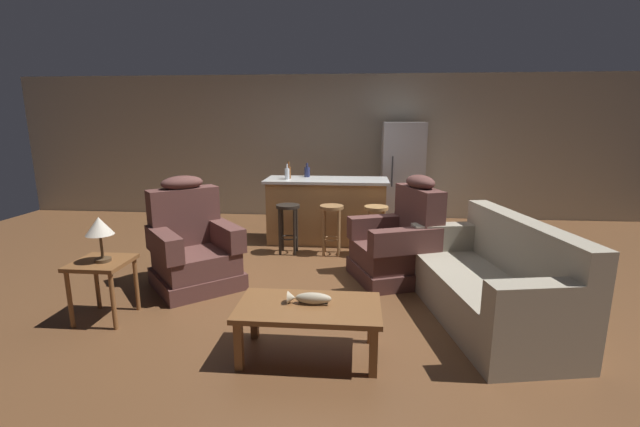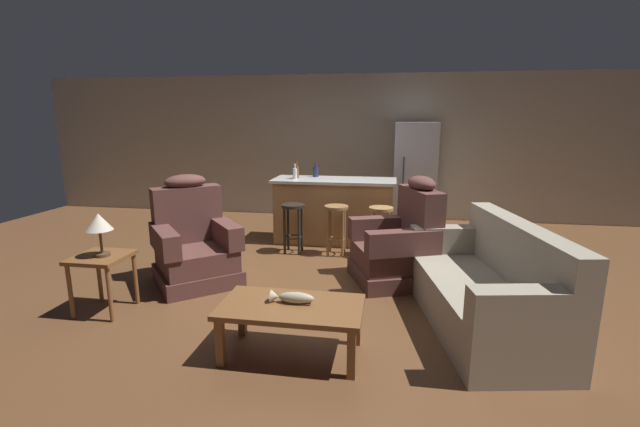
# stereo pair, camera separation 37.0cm
# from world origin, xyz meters

# --- Properties ---
(ground_plane) EXTENTS (12.00, 12.00, 0.00)m
(ground_plane) POSITION_xyz_m (0.00, 0.00, 0.00)
(ground_plane) COLOR brown
(back_wall) EXTENTS (12.00, 0.05, 2.60)m
(back_wall) POSITION_xyz_m (0.00, 3.12, 1.30)
(back_wall) COLOR #A89E89
(back_wall) RESTS_ON ground_plane
(coffee_table) EXTENTS (1.10, 0.60, 0.42)m
(coffee_table) POSITION_xyz_m (0.10, -1.86, 0.36)
(coffee_table) COLOR brown
(coffee_table) RESTS_ON ground_plane
(fish_figurine) EXTENTS (0.34, 0.10, 0.10)m
(fish_figurine) POSITION_xyz_m (0.10, -1.83, 0.46)
(fish_figurine) COLOR #4C3823
(fish_figurine) RESTS_ON coffee_table
(couch) EXTENTS (1.17, 2.02, 0.94)m
(couch) POSITION_xyz_m (1.70, -1.10, 0.34)
(couch) COLOR #9E937F
(couch) RESTS_ON ground_plane
(recliner_near_lamp) EXTENTS (1.18, 1.18, 1.20)m
(recliner_near_lamp) POSITION_xyz_m (-1.34, -0.50, 0.42)
(recliner_near_lamp) COLOR brown
(recliner_near_lamp) RESTS_ON ground_plane
(recliner_near_island) EXTENTS (1.08, 1.08, 1.20)m
(recliner_near_island) POSITION_xyz_m (0.95, -0.12, 0.42)
(recliner_near_island) COLOR brown
(recliner_near_island) RESTS_ON ground_plane
(end_table) EXTENTS (0.48, 0.48, 0.56)m
(end_table) POSITION_xyz_m (-1.84, -1.39, 0.46)
(end_table) COLOR brown
(end_table) RESTS_ON ground_plane
(table_lamp) EXTENTS (0.24, 0.24, 0.41)m
(table_lamp) POSITION_xyz_m (-1.81, -1.41, 0.87)
(table_lamp) COLOR #4C3823
(table_lamp) RESTS_ON end_table
(kitchen_island) EXTENTS (1.80, 0.70, 0.95)m
(kitchen_island) POSITION_xyz_m (0.00, 1.35, 0.48)
(kitchen_island) COLOR #9E7042
(kitchen_island) RESTS_ON ground_plane
(bar_stool_left) EXTENTS (0.32, 0.32, 0.68)m
(bar_stool_left) POSITION_xyz_m (-0.48, 0.72, 0.47)
(bar_stool_left) COLOR black
(bar_stool_left) RESTS_ON ground_plane
(bar_stool_middle) EXTENTS (0.32, 0.32, 0.68)m
(bar_stool_middle) POSITION_xyz_m (0.11, 0.72, 0.47)
(bar_stool_middle) COLOR olive
(bar_stool_middle) RESTS_ON ground_plane
(bar_stool_right) EXTENTS (0.32, 0.32, 0.68)m
(bar_stool_right) POSITION_xyz_m (0.71, 0.72, 0.47)
(bar_stool_right) COLOR #A87A47
(bar_stool_right) RESTS_ON ground_plane
(refrigerator) EXTENTS (0.70, 0.69, 1.76)m
(refrigerator) POSITION_xyz_m (1.21, 2.55, 0.88)
(refrigerator) COLOR #B7B7BC
(refrigerator) RESTS_ON ground_plane
(bottle_tall_green) EXTENTS (0.09, 0.09, 0.21)m
(bottle_tall_green) POSITION_xyz_m (-0.31, 1.54, 1.03)
(bottle_tall_green) COLOR #23284C
(bottle_tall_green) RESTS_ON kitchen_island
(bottle_short_amber) EXTENTS (0.06, 0.06, 0.25)m
(bottle_short_amber) POSITION_xyz_m (-0.56, 1.35, 1.05)
(bottle_short_amber) COLOR brown
(bottle_short_amber) RESTS_ON kitchen_island
(bottle_wine_dark) EXTENTS (0.07, 0.07, 0.23)m
(bottle_wine_dark) POSITION_xyz_m (-0.57, 1.26, 1.04)
(bottle_wine_dark) COLOR silver
(bottle_wine_dark) RESTS_ON kitchen_island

